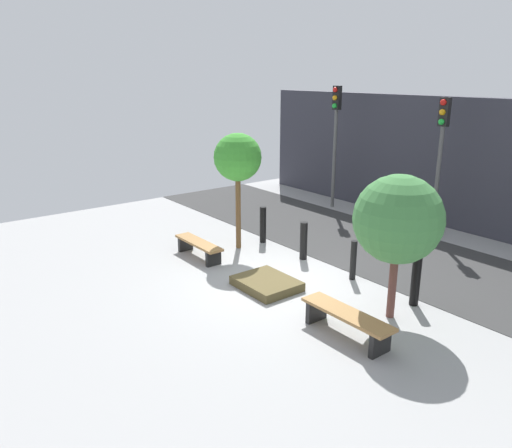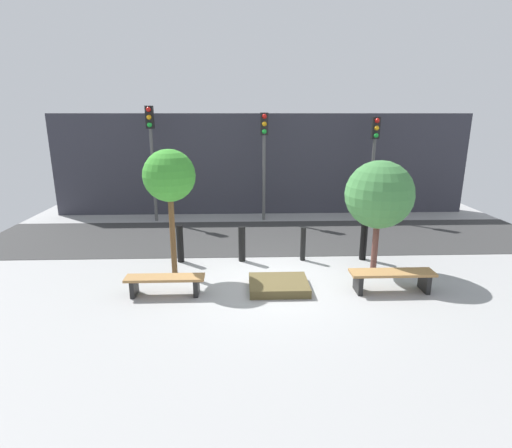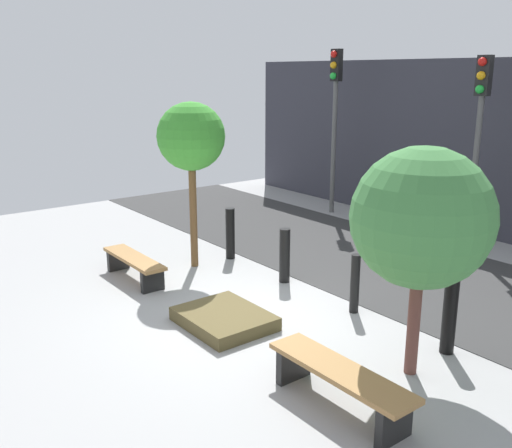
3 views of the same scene
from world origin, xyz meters
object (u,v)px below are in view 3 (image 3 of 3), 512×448
tree_behind_left_bench (191,138)px  traffic_light_mid_west (479,119)px  bollard_far_left (230,234)px  traffic_light_west (335,103)px  bollard_left (285,256)px  bench_right (340,379)px  tree_behind_right_bench (422,219)px  bench_left (134,263)px  planter_bed (224,319)px  bollard_center (355,284)px  bollard_right (450,316)px

tree_behind_left_bench → traffic_light_mid_west: 5.75m
bollard_far_left → traffic_light_west: traffic_light_west is taller
bollard_far_left → traffic_light_mid_west: (2.49, 4.34, 2.18)m
bollard_left → traffic_light_west: 5.89m
traffic_light_mid_west → traffic_light_west: bearing=180.0°
bench_right → traffic_light_west: size_ratio=0.45×
tree_behind_right_bench → traffic_light_west: (-6.57, 5.16, 0.87)m
bench_left → bollard_left: bearing=50.6°
planter_bed → bollard_left: size_ratio=1.37×
bench_left → bench_right: 5.06m
bench_right → tree_behind_right_bench: (-0.00, 1.25, 1.62)m
bollard_far_left → traffic_light_mid_west: traffic_light_mid_west is taller
bollard_center → traffic_light_mid_west: size_ratio=0.24×
bench_left → traffic_light_mid_west: 7.29m
bollard_right → traffic_light_west: bearing=146.4°
planter_bed → bollard_center: size_ratio=1.44×
bench_right → bench_left: bearing=179.9°
bollard_right → planter_bed: bearing=-143.2°
planter_bed → tree_behind_right_bench: bearing=22.6°
tree_behind_right_bench → bollard_left: bearing=166.4°
bollard_far_left → bollard_left: (1.66, 0.00, -0.03)m
traffic_light_mid_west → bench_left: bearing=-111.6°
bollard_left → tree_behind_left_bench: bearing=-154.5°
planter_bed → traffic_light_mid_west: (0.00, 6.21, 2.60)m
bollard_center → traffic_light_mid_west: (-0.83, 4.34, 2.23)m
tree_behind_right_bench → bollard_far_left: bearing=170.8°
bench_right → traffic_light_mid_west: size_ratio=0.48×
planter_bed → bollard_left: (-0.83, 1.86, 0.39)m
planter_bed → bollard_center: (0.83, 1.86, 0.37)m
bench_right → bollard_left: size_ratio=1.93×
tree_behind_left_bench → tree_behind_right_bench: (5.06, 0.00, -0.47)m
planter_bed → traffic_light_west: (-4.03, 6.21, 2.74)m
tree_behind_left_bench → traffic_light_west: 5.38m
tree_behind_left_bench → traffic_light_west: traffic_light_west is taller
tree_behind_right_bench → traffic_light_mid_west: size_ratio=0.72×
tree_behind_left_bench → bollard_left: (1.70, 0.81, -1.96)m
bench_left → tree_behind_right_bench: size_ratio=0.62×
tree_behind_right_bench → bench_left: bearing=-166.1°
planter_bed → traffic_light_mid_west: size_ratio=0.34×
tree_behind_left_bench → tree_behind_right_bench: tree_behind_left_bench is taller
bench_right → tree_behind_left_bench: tree_behind_left_bench is taller
bollard_center → tree_behind_right_bench: bearing=-25.5°
bollard_far_left → tree_behind_right_bench: bearing=-9.2°
bollard_right → traffic_light_mid_west: bearing=119.9°
bollard_center → bench_left: bearing=-148.5°
planter_bed → traffic_light_west: bearing=123.0°
bollard_right → bollard_left: bearing=180.0°
tree_behind_left_bench → planter_bed: bearing=-22.6°
bench_right → traffic_light_mid_west: 7.28m
bollard_far_left → tree_behind_left_bench: bearing=-92.7°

